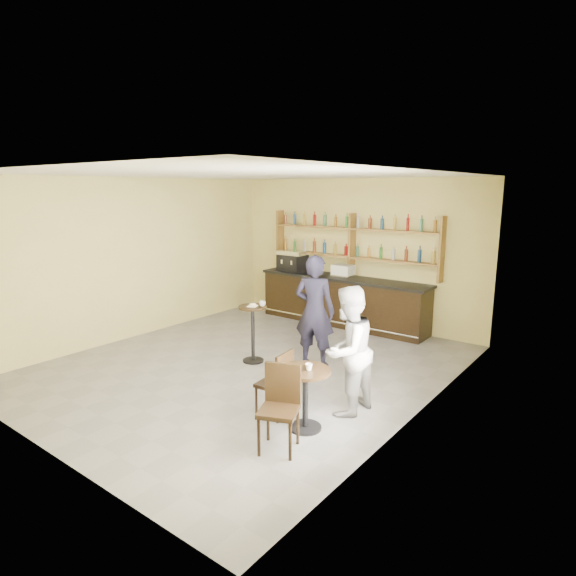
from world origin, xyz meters
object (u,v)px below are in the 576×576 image
Objects in this scene: pedestal_table at (253,334)px; chair_south at (279,410)px; bar_counter at (342,301)px; cafe_table at (305,399)px; man_main at (315,311)px; chair_west at (274,383)px; patron_second at (348,351)px; espresso_machine at (292,261)px; pastry_case at (343,271)px.

pedestal_table is 2.97m from chair_south.
bar_counter reaches higher than chair_south.
cafe_table is 0.80× the size of chair_south.
cafe_table is (1.17, -1.91, -0.56)m from man_main.
man_main is 2.11× the size of chair_west.
bar_counter is 3.98× the size of pedestal_table.
patron_second reaches higher than chair_west.
pedestal_table is at bearing 146.28° from cafe_table.
espresso_machine is 5.69m from cafe_table.
pedestal_table is 1.00× the size of chair_south.
pedestal_table is 2.56m from cafe_table.
pastry_case is 0.45× the size of chair_south.
pastry_case is 0.56× the size of cafe_table.
bar_counter is 5.44m from chair_south.
patron_second is (2.28, -3.67, 0.33)m from bar_counter.
patron_second reaches higher than pedestal_table.
chair_south reaches higher than chair_west.
pastry_case is 0.25× the size of patron_second.
bar_counter is 5.01× the size of cafe_table.
pastry_case is 4.94m from cafe_table.
cafe_table is at bearing 71.79° from chair_south.
patron_second is (1.34, -1.19, -0.08)m from man_main.
chair_south is at bearing -47.83° from espresso_machine.
pedestal_table is at bearing -90.28° from bar_counter.
pedestal_table is 1.10× the size of chair_west.
bar_counter is at bearing 115.65° from cafe_table.
chair_south is (0.05, -0.60, 0.10)m from cafe_table.
chair_south reaches higher than cafe_table.
espresso_machine reaches higher than chair_south.
espresso_machine is at bearing 180.00° from bar_counter.
chair_south is (0.60, -0.65, 0.04)m from chair_west.
patron_second is (2.30, -0.70, 0.37)m from pedestal_table.
pedestal_table is at bearing -135.98° from chair_west.
man_main is (0.94, -2.48, -0.25)m from pastry_case.
chair_west is 0.89m from chair_south.
man_main is 1.80m from patron_second.
cafe_table is at bearing -44.70° from espresso_machine.
pastry_case reaches higher than chair_west.
espresso_machine is 3.38m from pedestal_table.
man_main is at bearing 121.46° from cafe_table.
pastry_case is at bearing -144.39° from patron_second.
man_main reaches higher than bar_counter.
pastry_case is at bearing 90.39° from chair_south.
bar_counter is 2.08× the size of man_main.
chair_west is (1.56, -4.34, -0.09)m from bar_counter.
espresso_machine is 0.84× the size of cafe_table.
patron_second is at bearing 76.59° from cafe_table.
espresso_machine is (-1.39, 0.00, 0.78)m from bar_counter.
chair_west is (1.57, -1.37, -0.05)m from pedestal_table.
pedestal_table is (-0.01, -2.98, -0.04)m from bar_counter.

